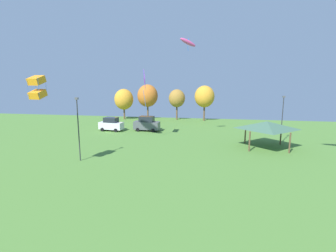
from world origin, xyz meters
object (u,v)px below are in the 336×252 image
object	(u,v)px
kite_flying_3	(188,42)
treeline_tree_3	(205,97)
parked_car_second_from_left	(147,124)
light_post_1	(282,117)
treeline_tree_2	(177,98)
light_post_0	(78,126)
kite_flying_1	(144,80)
treeline_tree_1	(148,96)
treeline_tree_0	(124,99)
park_pavilion	(267,125)
parked_car_leftmost	(111,124)
kite_flying_4	(37,87)

from	to	relation	value
kite_flying_3	treeline_tree_3	size ratio (longest dim) A/B	0.34
parked_car_second_from_left	light_post_1	size ratio (longest dim) A/B	0.68
treeline_tree_2	light_post_0	bearing A→B (deg)	-102.53
kite_flying_3	treeline_tree_2	bearing A→B (deg)	102.09
kite_flying_1	kite_flying_3	world-z (taller)	kite_flying_3
kite_flying_3	light_post_1	xyz separation A→B (m)	(13.53, -0.15, -10.46)
treeline_tree_1	treeline_tree_3	distance (m)	12.98
treeline_tree_0	kite_flying_3	bearing A→B (deg)	-47.86
treeline_tree_0	kite_flying_1	bearing A→B (deg)	-62.80
light_post_1	light_post_0	bearing A→B (deg)	-153.46
kite_flying_3	light_post_1	size ratio (longest dim) A/B	0.38
park_pavilion	treeline_tree_3	size ratio (longest dim) A/B	0.82
park_pavilion	treeline_tree_2	size ratio (longest dim) A/B	0.92
treeline_tree_1	parked_car_leftmost	bearing A→B (deg)	-100.95
parked_car_second_from_left	treeline_tree_0	world-z (taller)	treeline_tree_0
light_post_0	treeline_tree_3	distance (m)	33.48
parked_car_leftmost	treeline_tree_0	world-z (taller)	treeline_tree_0
kite_flying_4	treeline_tree_2	bearing A→B (deg)	76.13
park_pavilion	parked_car_second_from_left	bearing A→B (deg)	155.73
parked_car_second_from_left	treeline_tree_3	bearing A→B (deg)	57.80
parked_car_leftmost	light_post_0	bearing A→B (deg)	-73.08
kite_flying_3	parked_car_leftmost	xyz separation A→B (m)	(-13.82, 4.36, -13.09)
kite_flying_1	kite_flying_4	size ratio (longest dim) A/B	2.64
light_post_0	light_post_1	world-z (taller)	light_post_0
kite_flying_4	treeline_tree_3	world-z (taller)	kite_flying_4
park_pavilion	light_post_0	bearing A→B (deg)	-156.96
light_post_0	treeline_tree_0	bearing A→B (deg)	99.37
park_pavilion	parked_car_leftmost	bearing A→B (deg)	163.29
park_pavilion	light_post_1	size ratio (longest dim) A/B	0.92
kite_flying_1	treeline_tree_0	distance (m)	21.80
kite_flying_4	treeline_tree_1	world-z (taller)	kite_flying_4
kite_flying_3	treeline_tree_0	distance (m)	25.63
kite_flying_4	parked_car_leftmost	bearing A→B (deg)	93.07
kite_flying_4	parked_car_leftmost	size ratio (longest dim) A/B	0.51
kite_flying_1	kite_flying_3	distance (m)	8.27
kite_flying_1	kite_flying_3	xyz separation A→B (m)	(6.14, 1.42, 5.35)
kite_flying_1	parked_car_leftmost	world-z (taller)	kite_flying_1
parked_car_second_from_left	kite_flying_3	bearing A→B (deg)	-30.83
kite_flying_1	light_post_1	bearing A→B (deg)	3.70
parked_car_leftmost	kite_flying_3	bearing A→B (deg)	-10.30
park_pavilion	light_post_0	world-z (taller)	light_post_0
kite_flying_4	light_post_0	xyz separation A→B (m)	(1.76, 4.00, -4.40)
parked_car_leftmost	treeline_tree_0	xyz separation A→B (m)	(-2.07, 13.21, 3.31)
parked_car_leftmost	treeline_tree_2	size ratio (longest dim) A/B	0.65
kite_flying_3	treeline_tree_3	distance (m)	20.63
treeline_tree_3	kite_flying_1	bearing A→B (deg)	-112.40
kite_flying_3	treeline_tree_0	world-z (taller)	kite_flying_3
kite_flying_4	light_post_1	distance (m)	31.18
kite_flying_4	park_pavilion	world-z (taller)	kite_flying_4
light_post_0	treeline_tree_0	distance (m)	30.35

